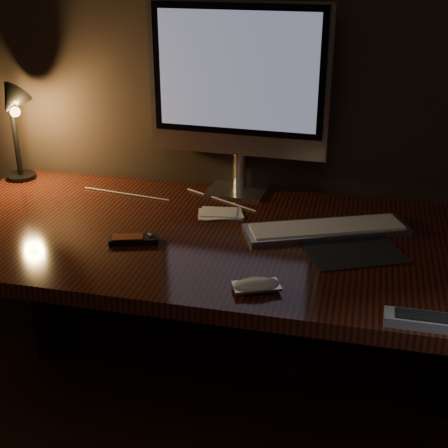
% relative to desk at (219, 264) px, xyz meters
% --- Properties ---
extents(desk, '(1.60, 0.75, 0.75)m').
position_rel_desk_xyz_m(desk, '(0.00, 0.00, 0.00)').
color(desk, '#3E170E').
rests_on(desk, ground).
extents(monitor, '(0.55, 0.17, 0.58)m').
position_rel_desk_xyz_m(monitor, '(-0.00, 0.26, 0.47)').
color(monitor, silver).
rests_on(monitor, desk).
extents(keyboard, '(0.46, 0.29, 0.02)m').
position_rel_desk_xyz_m(keyboard, '(0.30, 0.02, 0.14)').
color(keyboard, silver).
rests_on(keyboard, desk).
extents(mousepad, '(0.30, 0.28, 0.00)m').
position_rel_desk_xyz_m(mousepad, '(0.37, -0.09, 0.13)').
color(mousepad, black).
rests_on(mousepad, desk).
extents(mouse, '(0.12, 0.09, 0.02)m').
position_rel_desk_xyz_m(mouse, '(0.17, -0.35, 0.14)').
color(mouse, white).
rests_on(mouse, desk).
extents(media_remote, '(0.14, 0.08, 0.02)m').
position_rel_desk_xyz_m(media_remote, '(-0.19, -0.17, 0.14)').
color(media_remote, black).
rests_on(media_remote, desk).
extents(tv_remote, '(0.21, 0.05, 0.03)m').
position_rel_desk_xyz_m(tv_remote, '(0.56, -0.41, 0.14)').
color(tv_remote, gray).
rests_on(tv_remote, desk).
extents(papers, '(0.14, 0.11, 0.01)m').
position_rel_desk_xyz_m(papers, '(-0.01, 0.07, 0.13)').
color(papers, white).
rests_on(papers, desk).
extents(desk_lamp, '(0.15, 0.17, 0.33)m').
position_rel_desk_xyz_m(desk_lamp, '(-0.72, 0.18, 0.35)').
color(desk_lamp, black).
rests_on(desk_lamp, desk).
extents(cable, '(0.55, 0.21, 0.01)m').
position_rel_desk_xyz_m(cable, '(-0.19, 0.15, 0.13)').
color(cable, white).
rests_on(cable, desk).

